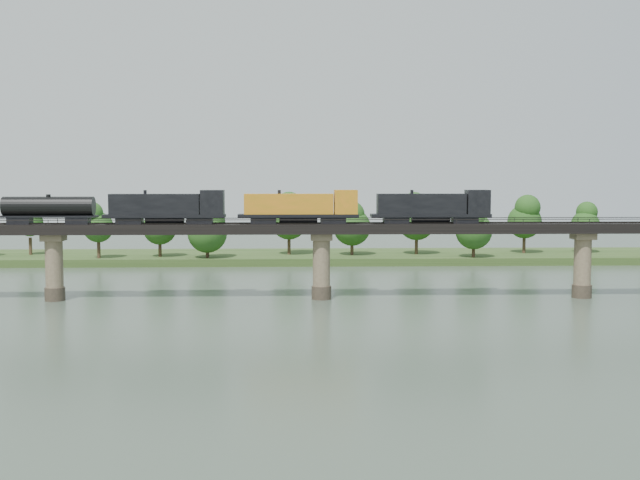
{
  "coord_description": "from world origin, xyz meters",
  "views": [
    {
      "loc": [
        -4.53,
        -90.3,
        18.76
      ],
      "look_at": [
        -0.22,
        30.0,
        9.0
      ],
      "focal_mm": 45.0,
      "sensor_mm": 36.0,
      "label": 1
    }
  ],
  "objects": [
    {
      "name": "ground",
      "position": [
        0.0,
        0.0,
        0.0
      ],
      "size": [
        400.0,
        400.0,
        0.0
      ],
      "primitive_type": "plane",
      "color": "#364538",
      "rests_on": "ground"
    },
    {
      "name": "far_bank",
      "position": [
        0.0,
        85.0,
        0.8
      ],
      "size": [
        300.0,
        24.0,
        1.6
      ],
      "primitive_type": "cube",
      "color": "#2E461C",
      "rests_on": "ground"
    },
    {
      "name": "bridge",
      "position": [
        0.0,
        30.0,
        5.46
      ],
      "size": [
        236.0,
        30.0,
        11.5
      ],
      "color": "#473A2D",
      "rests_on": "ground"
    },
    {
      "name": "bridge_superstructure",
      "position": [
        0.0,
        30.0,
        11.79
      ],
      "size": [
        220.0,
        4.9,
        0.75
      ],
      "color": "black",
      "rests_on": "bridge"
    },
    {
      "name": "far_treeline",
      "position": [
        -8.21,
        80.52,
        8.83
      ],
      "size": [
        289.06,
        17.54,
        13.6
      ],
      "color": "#382619",
      "rests_on": "far_bank"
    },
    {
      "name": "freight_train",
      "position": [
        -9.97,
        30.0,
        13.91
      ],
      "size": [
        73.26,
        2.85,
        5.04
      ],
      "color": "black",
      "rests_on": "bridge"
    }
  ]
}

